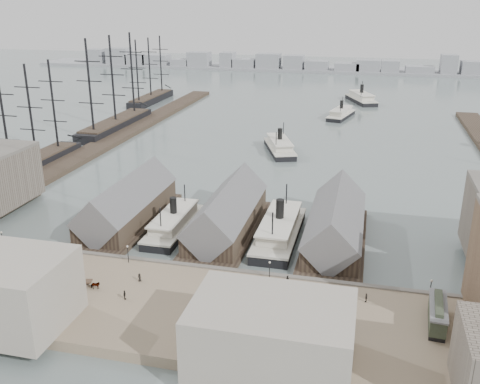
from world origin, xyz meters
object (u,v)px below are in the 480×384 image
(ferry_docked_west, at_px, (174,223))
(tram, at_px, (437,315))
(horse_cart_right, at_px, (308,317))
(horse_cart_center, at_px, (92,284))

(ferry_docked_west, relative_size, tram, 2.31)
(ferry_docked_west, bearing_deg, horse_cart_right, -42.90)
(ferry_docked_west, distance_m, horse_cart_right, 50.57)
(ferry_docked_west, height_order, tram, ferry_docked_west)
(tram, distance_m, horse_cart_right, 21.70)
(ferry_docked_west, distance_m, horse_cart_center, 33.53)
(horse_cart_center, height_order, horse_cart_right, horse_cart_center)
(horse_cart_center, bearing_deg, horse_cart_right, -106.07)
(horse_cart_center, xyz_separation_m, horse_cart_right, (41.23, -1.16, -0.02))
(ferry_docked_west, distance_m, tram, 65.90)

